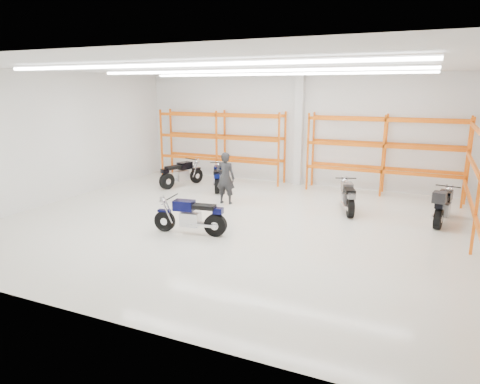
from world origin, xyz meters
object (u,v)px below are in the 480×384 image
at_px(standing_man, 225,178).
at_px(structural_column, 299,130).
at_px(motorcycle_main, 193,217).
at_px(motorcycle_back_a, 180,174).
at_px(motorcycle_back_b, 218,178).
at_px(motorcycle_back_c, 347,198).
at_px(motorcycle_back_d, 442,206).

bearing_deg(standing_man, structural_column, -115.09).
height_order(motorcycle_main, motorcycle_back_a, motorcycle_back_a).
distance_m(motorcycle_back_b, motorcycle_back_c, 5.35).
xyz_separation_m(motorcycle_back_c, standing_man, (-4.06, -0.68, 0.43)).
bearing_deg(motorcycle_back_c, motorcycle_back_a, 171.96).
bearing_deg(motorcycle_main, structural_column, 83.68).
bearing_deg(motorcycle_back_b, standing_man, -55.87).
xyz_separation_m(motorcycle_back_d, standing_man, (-6.84, -0.49, 0.36)).
height_order(motorcycle_back_c, structural_column, structural_column).
height_order(motorcycle_back_a, standing_man, standing_man).
distance_m(motorcycle_back_a, motorcycle_back_d, 9.79).
xyz_separation_m(motorcycle_main, structural_column, (0.80, 7.25, 1.76)).
height_order(motorcycle_back_a, motorcycle_back_d, motorcycle_back_d).
bearing_deg(standing_man, motorcycle_back_d, 178.33).
xyz_separation_m(motorcycle_back_a, motorcycle_back_d, (9.72, -1.17, 0.04)).
relative_size(motorcycle_main, motorcycle_back_c, 1.06).
xyz_separation_m(motorcycle_back_c, structural_column, (-2.66, 3.31, 1.78)).
distance_m(motorcycle_back_a, motorcycle_back_b, 1.69).
distance_m(motorcycle_back_a, motorcycle_back_c, 7.00).
distance_m(motorcycle_back_a, structural_column, 5.17).
bearing_deg(structural_column, motorcycle_back_b, -139.17).
bearing_deg(motorcycle_back_a, motorcycle_back_b, 3.19).
xyz_separation_m(motorcycle_back_a, structural_column, (4.28, 2.33, 1.75)).
bearing_deg(motorcycle_back_a, motorcycle_main, -54.82).
bearing_deg(motorcycle_main, motorcycle_back_d, 31.03).
bearing_deg(motorcycle_back_a, structural_column, 28.58).
distance_m(motorcycle_back_c, standing_man, 4.14).
bearing_deg(motorcycle_back_a, standing_man, -29.94).
bearing_deg(motorcycle_main, motorcycle_back_b, 109.55).
relative_size(motorcycle_main, structural_column, 0.47).
distance_m(motorcycle_main, structural_column, 7.51).
xyz_separation_m(motorcycle_back_c, motorcycle_back_d, (2.78, -0.19, 0.07)).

